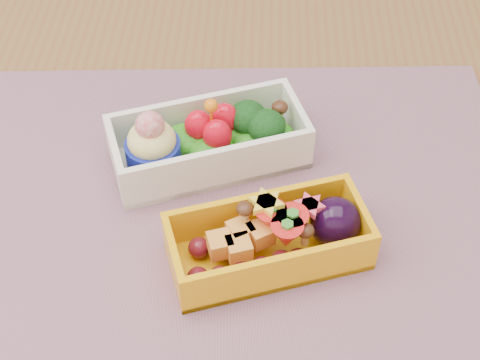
{
  "coord_description": "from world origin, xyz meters",
  "views": [
    {
      "loc": [
        0.01,
        -0.41,
        1.23
      ],
      "look_at": [
        -0.0,
        -0.0,
        0.79
      ],
      "focal_mm": 53.58,
      "sensor_mm": 36.0,
      "label": 1
    }
  ],
  "objects_px": {
    "table": "(244,274)",
    "bento_white": "(208,141)",
    "placemat": "(231,214)",
    "bento_yellow": "(273,239)"
  },
  "relations": [
    {
      "from": "table",
      "to": "bento_white",
      "type": "xyz_separation_m",
      "value": [
        -0.04,
        0.06,
        0.13
      ]
    },
    {
      "from": "placemat",
      "to": "bento_white",
      "type": "relative_size",
      "value": 2.7
    },
    {
      "from": "bento_yellow",
      "to": "bento_white",
      "type": "bearing_deg",
      "value": 101.12
    },
    {
      "from": "bento_yellow",
      "to": "table",
      "type": "bearing_deg",
      "value": 97.49
    },
    {
      "from": "placemat",
      "to": "bento_yellow",
      "type": "xyz_separation_m",
      "value": [
        0.04,
        -0.05,
        0.02
      ]
    },
    {
      "from": "placemat",
      "to": "bento_white",
      "type": "xyz_separation_m",
      "value": [
        -0.02,
        0.06,
        0.03
      ]
    },
    {
      "from": "bento_yellow",
      "to": "placemat",
      "type": "bearing_deg",
      "value": 110.48
    },
    {
      "from": "bento_white",
      "to": "table",
      "type": "bearing_deg",
      "value": -77.42
    },
    {
      "from": "table",
      "to": "bento_yellow",
      "type": "bearing_deg",
      "value": -64.68
    },
    {
      "from": "table",
      "to": "bento_white",
      "type": "relative_size",
      "value": 6.26
    }
  ]
}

